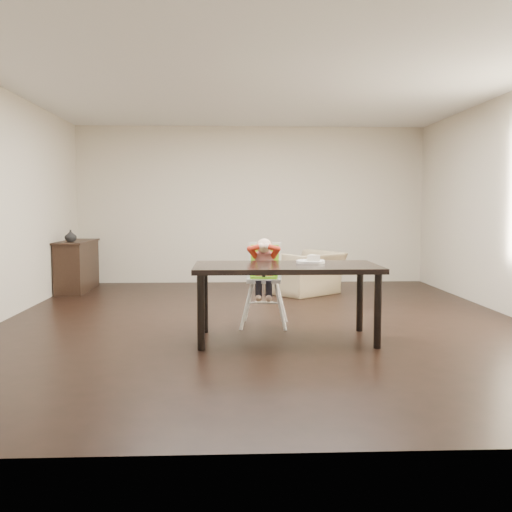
{
  "coord_description": "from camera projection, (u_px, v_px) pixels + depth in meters",
  "views": [
    {
      "loc": [
        -0.36,
        -6.44,
        1.31
      ],
      "look_at": [
        -0.1,
        -0.57,
        0.81
      ],
      "focal_mm": 40.0,
      "sensor_mm": 36.0,
      "label": 1
    }
  ],
  "objects": [
    {
      "name": "armchair",
      "position": [
        305.0,
        266.0,
        8.61
      ],
      "size": [
        1.16,
        1.11,
        0.86
      ],
      "primitive_type": "imported",
      "rotation": [
        0.0,
        0.0,
        3.82
      ],
      "color": "tan",
      "rests_on": "ground"
    },
    {
      "name": "room_walls",
      "position": [
        263.0,
        159.0,
        6.38
      ],
      "size": [
        6.02,
        7.02,
        2.71
      ],
      "color": "beige",
      "rests_on": "ground"
    },
    {
      "name": "vase",
      "position": [
        71.0,
        236.0,
        8.59
      ],
      "size": [
        0.18,
        0.19,
        0.18
      ],
      "primitive_type": "imported",
      "rotation": [
        0.0,
        0.0,
        0.02
      ],
      "color": "#99999E",
      "rests_on": "sideboard"
    },
    {
      "name": "plate",
      "position": [
        311.0,
        260.0,
        5.75
      ],
      "size": [
        0.38,
        0.38,
        0.08
      ],
      "rotation": [
        0.0,
        0.0,
        -0.42
      ],
      "color": "white",
      "rests_on": "dining_table"
    },
    {
      "name": "high_chair",
      "position": [
        264.0,
        264.0,
        6.3
      ],
      "size": [
        0.45,
        0.45,
        0.97
      ],
      "rotation": [
        0.0,
        0.0,
        -0.11
      ],
      "color": "white",
      "rests_on": "ground"
    },
    {
      "name": "sideboard",
      "position": [
        77.0,
        266.0,
        8.95
      ],
      "size": [
        0.44,
        1.26,
        0.79
      ],
      "color": "black",
      "rests_on": "ground"
    },
    {
      "name": "dining_table",
      "position": [
        286.0,
        273.0,
        5.6
      ],
      "size": [
        1.8,
        0.9,
        0.75
      ],
      "color": "black",
      "rests_on": "ground"
    },
    {
      "name": "ground",
      "position": [
        263.0,
        322.0,
        6.53
      ],
      "size": [
        7.0,
        7.0,
        0.0
      ],
      "primitive_type": "plane",
      "color": "black",
      "rests_on": "ground"
    }
  ]
}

